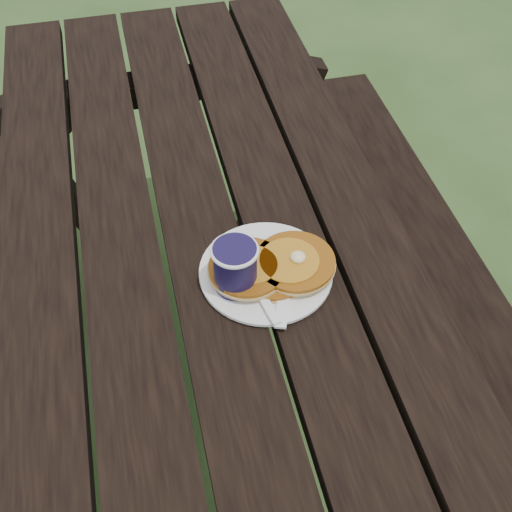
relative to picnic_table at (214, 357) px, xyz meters
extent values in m
plane|color=#2C421C|center=(0.00, 0.00, -0.37)|extent=(60.00, 60.00, 0.00)
cube|color=black|center=(0.00, 0.00, 0.36)|extent=(0.75, 1.80, 0.04)
cube|color=black|center=(0.55, 0.00, 0.06)|extent=(0.25, 1.80, 0.04)
cylinder|color=white|center=(0.09, -0.10, 0.39)|extent=(0.25, 0.25, 0.01)
cylinder|color=#975311|center=(0.10, -0.10, 0.40)|extent=(0.14, 0.14, 0.01)
cylinder|color=#975311|center=(0.06, -0.10, 0.41)|extent=(0.13, 0.13, 0.01)
cylinder|color=#975311|center=(0.14, -0.11, 0.41)|extent=(0.14, 0.14, 0.01)
cylinder|color=#A06616|center=(0.13, -0.11, 0.42)|extent=(0.10, 0.10, 0.00)
ellipsoid|color=#F4E59E|center=(0.15, -0.11, 0.42)|extent=(0.03, 0.03, 0.02)
cube|color=white|center=(0.12, -0.14, 0.39)|extent=(0.08, 0.18, 0.00)
cylinder|color=#170F37|center=(0.04, -0.12, 0.43)|extent=(0.07, 0.07, 0.10)
torus|color=white|center=(0.04, -0.12, 0.48)|extent=(0.08, 0.08, 0.01)
cylinder|color=black|center=(0.04, -0.12, 0.48)|extent=(0.06, 0.06, 0.01)
camera|label=1|loc=(-0.09, -0.80, 1.25)|focal=45.00mm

